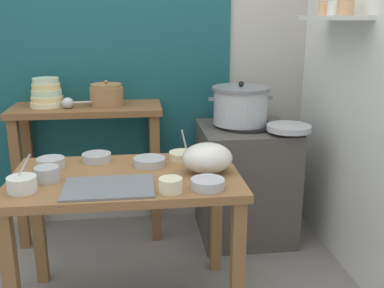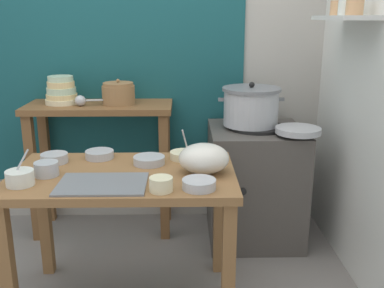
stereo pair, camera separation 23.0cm
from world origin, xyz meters
name	(u,v)px [view 1 (the left image)]	position (x,y,z in m)	size (l,w,h in m)	color
wall_back	(126,40)	(0.08, 1.10, 1.30)	(4.40, 0.12, 2.60)	#B2ADA3
wall_right	(374,47)	(1.40, 0.20, 1.30)	(0.30, 3.20, 2.60)	silver
prep_table	(127,196)	(0.08, -0.01, 0.61)	(1.10, 0.66, 0.72)	olive
back_shelf_table	(89,139)	(-0.18, 0.83, 0.68)	(0.96, 0.40, 0.90)	brown
stove_block	(245,181)	(0.85, 0.70, 0.38)	(0.60, 0.61, 0.78)	#4C4742
steamer_pot	(241,105)	(0.81, 0.72, 0.90)	(0.42, 0.37, 0.28)	#B7BABF
clay_pot	(107,95)	(-0.05, 0.83, 0.97)	(0.21, 0.21, 0.17)	olive
bowl_stack_enamel	(47,94)	(-0.42, 0.85, 0.98)	(0.22, 0.22, 0.18)	beige
ladle	(70,103)	(-0.27, 0.77, 0.94)	(0.30, 0.07, 0.07)	#B7BABF
serving_tray	(109,187)	(0.01, -0.18, 0.72)	(0.40, 0.28, 0.01)	slate
plastic_bag	(207,158)	(0.48, -0.02, 0.79)	(0.25, 0.22, 0.15)	silver
wide_pan	(289,128)	(1.07, 0.50, 0.80)	(0.27, 0.27, 0.04)	#B7BABF
prep_bowl_0	(51,162)	(-0.30, 0.15, 0.75)	(0.14, 0.14, 0.05)	#B7BABF
prep_bowl_1	(47,173)	(-0.28, -0.05, 0.76)	(0.11, 0.11, 0.07)	#B7BABF
prep_bowl_2	(97,157)	(-0.07, 0.22, 0.74)	(0.15, 0.15, 0.04)	#B7BABF
prep_bowl_3	(171,185)	(0.28, -0.26, 0.75)	(0.10, 0.10, 0.06)	beige
prep_bowl_4	(22,183)	(-0.36, -0.17, 0.76)	(0.13, 0.13, 0.16)	silver
prep_bowl_5	(182,155)	(0.38, 0.20, 0.74)	(0.14, 0.14, 0.17)	beige
prep_bowl_6	(149,161)	(0.20, 0.12, 0.74)	(0.16, 0.16, 0.04)	#B7BABF
prep_bowl_7	(208,183)	(0.45, -0.23, 0.74)	(0.15, 0.15, 0.04)	#B7BABF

